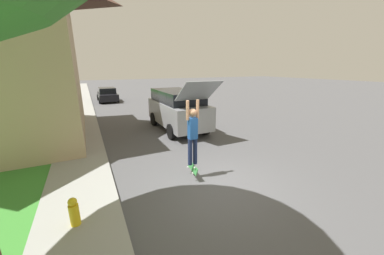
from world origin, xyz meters
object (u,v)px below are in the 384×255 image
(fire_hydrant, at_px, (74,212))
(suv_parked, at_px, (177,109))
(skateboarder, at_px, (193,132))
(car_down_street, at_px, (107,95))
(skateboard, at_px, (192,168))

(fire_hydrant, bearing_deg, suv_parked, 51.28)
(suv_parked, relative_size, fire_hydrant, 8.46)
(skateboarder, relative_size, fire_hydrant, 3.10)
(suv_parked, bearing_deg, fire_hydrant, -128.72)
(car_down_street, height_order, skateboarder, skateboarder)
(suv_parked, xyz_separation_m, fire_hydrant, (-4.90, -6.12, -0.75))
(suv_parked, bearing_deg, skateboard, -107.86)
(car_down_street, height_order, skateboard, car_down_street)
(suv_parked, distance_m, skateboard, 5.55)
(car_down_street, distance_m, skateboarder, 17.84)
(car_down_street, xyz_separation_m, fire_hydrant, (-2.45, -18.66, -0.26))
(skateboarder, height_order, fire_hydrant, skateboarder)
(skateboard, height_order, fire_hydrant, fire_hydrant)
(skateboarder, height_order, skateboard, skateboarder)
(skateboarder, bearing_deg, suv_parked, 72.10)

